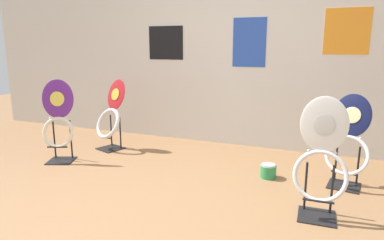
{
  "coord_description": "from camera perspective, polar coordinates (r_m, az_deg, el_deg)",
  "views": [
    {
      "loc": [
        1.21,
        -2.12,
        1.3
      ],
      "look_at": [
        -0.09,
        1.08,
        0.55
      ],
      "focal_mm": 32.0,
      "sensor_mm": 36.0,
      "label": 1
    }
  ],
  "objects": [
    {
      "name": "toilet_seat_display_white_plain",
      "position": [
        2.76,
        20.74,
        -6.43
      ],
      "size": [
        0.4,
        0.29,
        0.94
      ],
      "color": "black",
      "rests_on": "ground_plane"
    },
    {
      "name": "paint_can",
      "position": [
        3.56,
        12.59,
        -8.2
      ],
      "size": [
        0.16,
        0.16,
        0.14
      ],
      "color": "#2D8E4C",
      "rests_on": "ground_plane"
    },
    {
      "name": "toilet_seat_display_purple_note",
      "position": [
        4.14,
        -21.39,
        -0.14
      ],
      "size": [
        0.4,
        0.36,
        0.94
      ],
      "color": "black",
      "rests_on": "ground_plane"
    },
    {
      "name": "toilet_seat_display_crimson_swirl",
      "position": [
        4.46,
        -13.39,
        0.57
      ],
      "size": [
        0.46,
        0.44,
        0.89
      ],
      "color": "black",
      "rests_on": "ground_plane"
    },
    {
      "name": "ground_plane",
      "position": [
        2.77,
        -6.9,
        -15.92
      ],
      "size": [
        14.0,
        14.0,
        0.0
      ],
      "primitive_type": "plane",
      "color": "#8E6642"
    },
    {
      "name": "toilet_seat_display_navy_moon",
      "position": [
        3.51,
        24.63,
        -3.47
      ],
      "size": [
        0.41,
        0.38,
        0.86
      ],
      "color": "black",
      "rests_on": "ground_plane"
    },
    {
      "name": "wall_back",
      "position": [
        4.52,
        6.8,
        12.18
      ],
      "size": [
        8.0,
        0.07,
        2.6
      ],
      "color": "silver",
      "rests_on": "ground_plane"
    }
  ]
}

